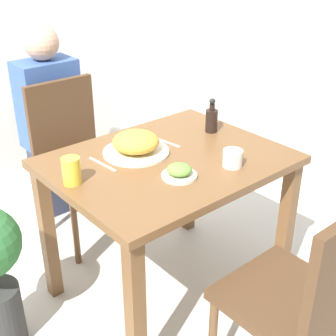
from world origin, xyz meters
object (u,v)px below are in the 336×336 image
chair_near (307,296)px  sauce_bottle (212,119)px  person_figure (51,124)px  side_plate (179,172)px  chair_far (75,153)px  drink_cup (233,158)px  food_plate (136,144)px  juice_glass (71,171)px

chair_near → sauce_bottle: 1.00m
person_figure → side_plate: bearing=-92.5°
chair_far → chair_near: bearing=-89.2°
drink_cup → sauce_bottle: 0.38m
sauce_bottle → person_figure: (-0.38, 0.98, -0.23)m
food_plate → person_figure: size_ratio=0.25×
chair_near → juice_glass: 0.98m
side_plate → food_plate: bearing=89.5°
person_figure → drink_cup: bearing=-82.1°
sauce_bottle → side_plate: bearing=-149.7°
sauce_bottle → drink_cup: bearing=-121.5°
chair_far → sauce_bottle: sauce_bottle is taller
chair_near → drink_cup: (0.19, 0.55, 0.26)m
chair_far → person_figure: bearing=84.0°
side_plate → drink_cup: size_ratio=1.73×
chair_far → juice_glass: 0.82m
chair_near → chair_far: bearing=-89.2°
food_plate → juice_glass: bearing=-170.4°
drink_cup → sauce_bottle: sauce_bottle is taller
food_plate → drink_cup: size_ratio=3.53×
chair_near → food_plate: size_ratio=3.05×
side_plate → chair_near: bearing=-86.1°
side_plate → drink_cup: 0.25m
chair_far → person_figure: (0.03, 0.33, 0.06)m
chair_near → drink_cup: chair_near is taller
side_plate → juice_glass: size_ratio=1.33×
drink_cup → person_figure: size_ratio=0.07×
chair_far → sauce_bottle: bearing=-57.2°
chair_far → food_plate: (-0.02, -0.61, 0.27)m
sauce_bottle → person_figure: 1.07m
juice_glass → sauce_bottle: size_ratio=0.64×
drink_cup → food_plate: bearing=122.6°
chair_near → sauce_bottle: (0.40, 0.87, 0.29)m
side_plate → person_figure: 1.25m
juice_glass → sauce_bottle: bearing=1.6°
person_figure → juice_glass: bearing=-112.3°
juice_glass → person_figure: size_ratio=0.09×
chair_far → juice_glass: chair_far is taller
drink_cup → sauce_bottle: bearing=58.5°
food_plate → sauce_bottle: 0.44m
food_plate → person_figure: person_figure is taller
food_plate → drink_cup: (0.23, -0.37, -0.01)m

